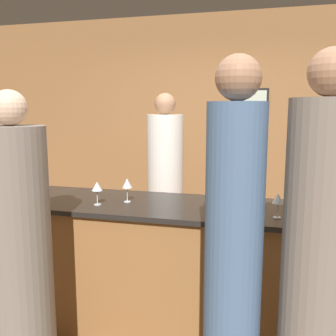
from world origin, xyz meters
TOP-DOWN VIEW (x-y plane):
  - ground_plane at (0.00, 0.00)m, footprint 14.00×14.00m
  - back_wall at (0.00, 2.03)m, footprint 8.00×0.08m
  - bar_counter at (0.00, 0.00)m, footprint 2.79×0.73m
  - bartender at (-0.34, 0.77)m, footprint 0.34×0.34m
  - guest_0 at (-0.79, -0.81)m, footprint 0.37×0.37m
  - guest_1 at (0.83, -0.81)m, footprint 0.35×0.35m
  - guest_2 at (0.43, -0.81)m, footprint 0.28×0.28m
  - ice_bucket at (0.34, 0.20)m, footprint 0.16×0.16m
  - wine_glass_0 at (-1.07, -0.19)m, footprint 0.07×0.07m
  - wine_glass_1 at (-0.60, -0.15)m, footprint 0.08×0.08m
  - wine_glass_2 at (0.65, -0.17)m, footprint 0.07×0.07m
  - wine_glass_3 at (-0.42, -0.02)m, footprint 0.08×0.08m
  - wine_glass_4 at (0.73, 0.01)m, footprint 0.08×0.08m
  - wine_glass_5 at (0.30, -0.32)m, footprint 0.07×0.07m
  - wine_glass_6 at (0.33, -0.17)m, footprint 0.07×0.07m

SIDE VIEW (x-z plane):
  - ground_plane at x=0.00m, z-range 0.00..0.00m
  - bar_counter at x=0.00m, z-range 0.00..1.00m
  - guest_0 at x=-0.79m, z-range -0.07..1.72m
  - bartender at x=-0.34m, z-range -0.06..1.76m
  - guest_1 at x=0.83m, z-range -0.06..1.88m
  - guest_2 at x=0.43m, z-range -0.04..1.89m
  - ice_bucket at x=0.34m, z-range 1.00..1.19m
  - wine_glass_0 at x=-1.07m, z-range 1.03..1.18m
  - wine_glass_6 at x=0.33m, z-range 1.04..1.19m
  - wine_glass_2 at x=0.65m, z-range 1.04..1.20m
  - wine_glass_5 at x=0.30m, z-range 1.04..1.21m
  - wine_glass_4 at x=0.73m, z-range 1.04..1.21m
  - wine_glass_1 at x=-0.60m, z-range 1.04..1.21m
  - wine_glass_3 at x=-0.42m, z-range 1.04..1.22m
  - back_wall at x=0.00m, z-range 0.00..2.80m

